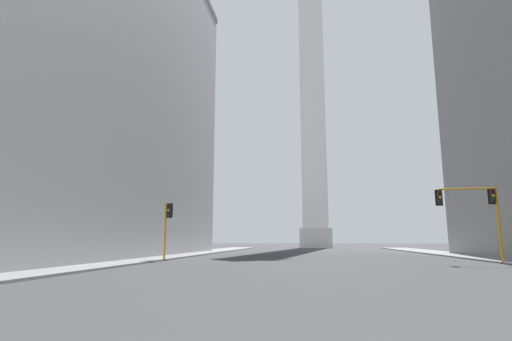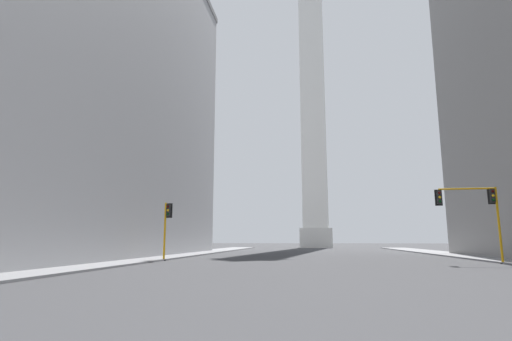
{
  "view_description": "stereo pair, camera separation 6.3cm",
  "coord_description": "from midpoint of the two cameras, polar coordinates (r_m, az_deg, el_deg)",
  "views": [
    {
      "loc": [
        -0.71,
        -2.67,
        1.88
      ],
      "look_at": [
        -10.86,
        69.59,
        14.51
      ],
      "focal_mm": 28.0,
      "sensor_mm": 36.0,
      "label": 1
    },
    {
      "loc": [
        -0.64,
        -2.66,
        1.88
      ],
      "look_at": [
        -10.86,
        69.59,
        14.51
      ],
      "focal_mm": 28.0,
      "sensor_mm": 36.0,
      "label": 2
    }
  ],
  "objects": [
    {
      "name": "traffic_light_mid_right",
      "position": [
        36.54,
        28.96,
        -4.36
      ],
      "size": [
        4.8,
        0.5,
        6.02
      ],
      "color": "orange",
      "rests_on": "ground_plane"
    },
    {
      "name": "building_left",
      "position": [
        50.22,
        -29.47,
        13.39
      ],
      "size": [
        26.49,
        56.88,
        41.16
      ],
      "color": "#9E9EA0",
      "rests_on": "ground_plane"
    },
    {
      "name": "sidewalk_left",
      "position": [
        38.98,
        -15.99,
        -12.1
      ],
      "size": [
        5.0,
        110.02,
        0.15
      ],
      "primitive_type": "cube",
      "color": "slate",
      "rests_on": "ground_plane"
    },
    {
      "name": "obelisk",
      "position": [
        100.98,
        8.0,
        11.17
      ],
      "size": [
        7.27,
        7.27,
        78.04
      ],
      "color": "silver",
      "rests_on": "ground_plane"
    },
    {
      "name": "traffic_light_mid_left",
      "position": [
        37.26,
        -12.65,
        -7.21
      ],
      "size": [
        0.77,
        0.5,
        5.18
      ],
      "color": "orange",
      "rests_on": "ground_plane"
    }
  ]
}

